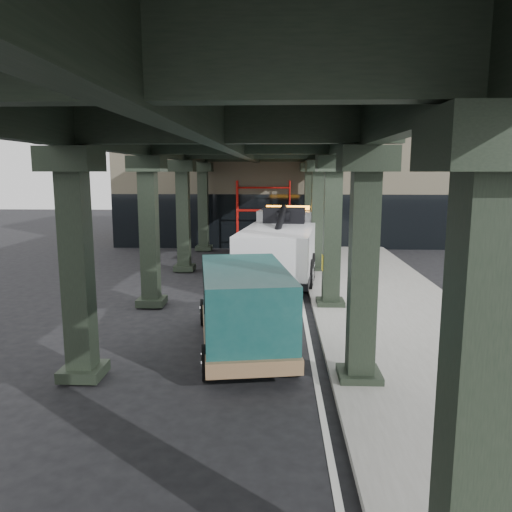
# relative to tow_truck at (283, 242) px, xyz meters

# --- Properties ---
(ground) EXTENTS (90.00, 90.00, 0.00)m
(ground) POSITION_rel_tow_truck_xyz_m (-1.07, -7.17, -1.51)
(ground) COLOR black
(ground) RESTS_ON ground
(sidewalk) EXTENTS (5.00, 40.00, 0.15)m
(sidewalk) POSITION_rel_tow_truck_xyz_m (3.43, -5.17, -1.43)
(sidewalk) COLOR gray
(sidewalk) RESTS_ON ground
(lane_stripe) EXTENTS (0.12, 38.00, 0.01)m
(lane_stripe) POSITION_rel_tow_truck_xyz_m (0.63, -5.17, -1.50)
(lane_stripe) COLOR silver
(lane_stripe) RESTS_ON ground
(viaduct) EXTENTS (7.40, 32.00, 6.40)m
(viaduct) POSITION_rel_tow_truck_xyz_m (-1.47, -5.17, 3.95)
(viaduct) COLOR black
(viaduct) RESTS_ON ground
(building) EXTENTS (22.00, 10.00, 8.00)m
(building) POSITION_rel_tow_truck_xyz_m (0.93, 12.83, 2.49)
(building) COLOR #C6B793
(building) RESTS_ON ground
(scaffolding) EXTENTS (3.08, 0.88, 4.00)m
(scaffolding) POSITION_rel_tow_truck_xyz_m (-1.07, 7.47, 0.60)
(scaffolding) COLOR red
(scaffolding) RESTS_ON ground
(tow_truck) EXTENTS (3.66, 9.65, 3.09)m
(tow_truck) POSITION_rel_tow_truck_xyz_m (0.00, 0.00, 0.00)
(tow_truck) COLOR black
(tow_truck) RESTS_ON ground
(towed_van) EXTENTS (2.89, 5.66, 2.19)m
(towed_van) POSITION_rel_tow_truck_xyz_m (-1.08, -9.23, -0.33)
(towed_van) COLOR #134544
(towed_van) RESTS_ON ground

